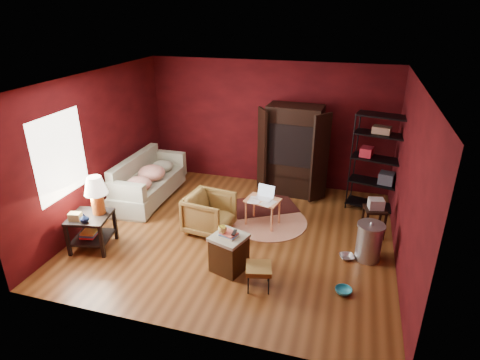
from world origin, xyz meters
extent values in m
cube|color=brown|center=(0.00, 0.00, -0.01)|extent=(5.50, 5.00, 0.02)
cube|color=white|center=(0.00, 0.00, 2.81)|extent=(5.50, 5.00, 0.02)
cube|color=#4A0A0D|center=(0.00, 2.51, 1.40)|extent=(5.50, 0.02, 2.80)
cube|color=#4A0A0D|center=(0.00, -2.51, 1.40)|extent=(5.50, 0.02, 2.80)
cube|color=#4A0A0D|center=(-2.76, 0.00, 1.40)|extent=(0.02, 5.00, 2.80)
cube|color=#4A0A0D|center=(2.76, 0.00, 1.40)|extent=(0.02, 5.00, 2.80)
cube|color=white|center=(-2.73, -1.00, 1.60)|extent=(0.02, 1.20, 1.40)
imported|color=#A2A38D|center=(-2.29, 0.87, 0.41)|extent=(0.79, 2.16, 0.83)
imported|color=black|center=(-0.52, -0.03, 0.40)|extent=(0.82, 0.86, 0.80)
imported|color=silver|center=(1.98, -0.24, 0.12)|extent=(0.25, 0.14, 0.24)
imported|color=#2AA8C4|center=(1.97, -1.15, 0.12)|extent=(0.26, 0.14, 0.25)
imported|color=#0B1738|center=(-2.20, -1.32, 0.69)|extent=(0.15, 0.16, 0.15)
imported|color=#FEF67C|center=(0.10, -1.09, 0.75)|extent=(0.13, 0.11, 0.13)
cube|color=black|center=(-2.26, -1.11, 0.59)|extent=(0.76, 0.76, 0.04)
cube|color=black|center=(-2.26, -1.11, 0.19)|extent=(0.71, 0.71, 0.03)
cube|color=black|center=(-2.50, -1.45, 0.30)|extent=(0.06, 0.06, 0.61)
cube|color=black|center=(-1.92, -1.34, 0.30)|extent=(0.06, 0.06, 0.61)
cube|color=black|center=(-2.61, -0.88, 0.30)|extent=(0.06, 0.06, 0.61)
cube|color=black|center=(-2.03, -0.77, 0.30)|extent=(0.06, 0.06, 0.61)
cylinder|color=#CF6625|center=(-2.16, -0.98, 0.80)|extent=(0.25, 0.25, 0.37)
cone|color=#F2E5C6|center=(-2.16, -0.98, 1.13)|extent=(0.46, 0.46, 0.30)
cube|color=olive|center=(-2.39, -1.30, 0.68)|extent=(0.22, 0.16, 0.13)
cube|color=red|center=(-2.32, -1.12, 0.24)|extent=(0.29, 0.34, 0.03)
cube|color=#327DCA|center=(-2.31, -1.12, 0.28)|extent=(0.29, 0.34, 0.03)
cube|color=#E3CB4B|center=(-2.30, -1.12, 0.32)|extent=(0.29, 0.34, 0.03)
cube|color=#A2A38D|center=(-2.20, 0.88, 0.28)|extent=(0.79, 1.87, 0.39)
cube|color=#A2A38D|center=(-2.55, 0.88, 0.54)|extent=(0.18, 1.87, 0.79)
cube|color=#A2A38D|center=(-2.20, -0.05, 0.49)|extent=(0.79, 0.18, 0.54)
cube|color=#A2A38D|center=(-2.20, 1.82, 0.49)|extent=(0.79, 0.18, 0.54)
ellipsoid|color=red|center=(-2.15, 0.34, 0.59)|extent=(0.51, 0.51, 0.28)
ellipsoid|color=red|center=(-2.15, 0.88, 0.61)|extent=(0.57, 0.57, 0.32)
ellipsoid|color=#A2A38D|center=(-2.15, 1.38, 0.57)|extent=(0.47, 0.47, 0.26)
cube|color=#44280F|center=(0.19, -1.06, 0.28)|extent=(0.59, 0.59, 0.56)
cube|color=#A2A38D|center=(0.19, -1.06, 0.59)|extent=(0.63, 0.63, 0.05)
cube|color=beige|center=(0.19, -1.06, 0.62)|extent=(0.32, 0.28, 0.02)
cube|color=#4E77B8|center=(0.19, -1.06, 0.65)|extent=(0.30, 0.25, 0.02)
cube|color=#D25E4E|center=(0.19, -1.06, 0.67)|extent=(0.30, 0.27, 0.02)
cube|color=black|center=(0.28, -1.06, 0.69)|extent=(0.06, 0.17, 0.02)
cube|color=black|center=(0.74, -1.37, 0.34)|extent=(0.45, 0.45, 0.07)
cube|color=black|center=(0.74, -1.37, 0.30)|extent=(0.40, 0.40, 0.02)
cylinder|color=black|center=(0.63, -1.55, 0.15)|extent=(0.02, 0.02, 0.31)
cylinder|color=black|center=(0.92, -1.48, 0.15)|extent=(0.02, 0.02, 0.31)
cylinder|color=black|center=(0.56, -1.26, 0.15)|extent=(0.02, 0.02, 0.31)
cylinder|color=black|center=(0.85, -1.19, 0.15)|extent=(0.02, 0.02, 0.31)
cylinder|color=beige|center=(0.45, 0.60, 0.01)|extent=(1.84, 1.84, 0.01)
cube|color=#471513|center=(0.22, 1.20, 0.02)|extent=(1.58, 1.42, 0.01)
cube|color=#FFAD74|center=(0.37, 0.48, 0.51)|extent=(0.69, 0.55, 0.03)
cylinder|color=#FFAD74|center=(0.07, 0.36, 0.26)|extent=(0.04, 0.04, 0.51)
cylinder|color=#FFAD74|center=(0.59, 0.25, 0.26)|extent=(0.04, 0.04, 0.51)
cylinder|color=#FFAD74|center=(0.14, 0.70, 0.26)|extent=(0.04, 0.04, 0.51)
cylinder|color=#FFAD74|center=(0.66, 0.59, 0.26)|extent=(0.04, 0.04, 0.51)
cube|color=white|center=(0.37, 0.51, 0.54)|extent=(0.37, 0.29, 0.02)
cube|color=silver|center=(0.40, 0.62, 0.65)|extent=(0.34, 0.14, 0.22)
cube|color=white|center=(0.22, 0.40, 0.53)|extent=(0.22, 0.31, 0.00)
cube|color=white|center=(0.49, 0.36, 0.53)|extent=(0.32, 0.37, 0.00)
cube|color=black|center=(0.65, 2.07, 0.98)|extent=(1.17, 0.69, 1.97)
cube|color=black|center=(0.65, 1.97, 1.19)|extent=(0.96, 0.52, 0.88)
cube|color=black|center=(0.02, 1.82, 0.98)|extent=(0.29, 0.42, 1.87)
cube|color=black|center=(1.26, 1.75, 0.98)|extent=(0.33, 0.40, 1.87)
cube|color=#2C2F31|center=(0.65, 2.02, 1.09)|extent=(0.67, 0.55, 0.54)
cube|color=black|center=(0.64, 1.76, 1.09)|extent=(0.52, 0.04, 0.41)
cube|color=black|center=(0.65, 2.02, 0.47)|extent=(0.96, 0.57, 0.05)
cylinder|color=black|center=(1.87, 1.61, 1.00)|extent=(0.03, 0.03, 1.99)
cylinder|color=black|center=(2.78, 1.41, 1.00)|extent=(0.03, 0.03, 1.99)
cylinder|color=black|center=(1.95, 2.00, 1.00)|extent=(0.03, 0.03, 1.99)
cylinder|color=black|center=(2.86, 1.80, 1.00)|extent=(0.03, 0.03, 1.99)
cube|color=black|center=(2.36, 1.71, 0.11)|extent=(1.04, 0.62, 0.03)
cube|color=black|center=(2.36, 1.71, 0.61)|extent=(1.04, 0.62, 0.03)
cube|color=black|center=(2.36, 1.71, 1.11)|extent=(1.04, 0.62, 0.03)
cube|color=black|center=(2.36, 1.71, 1.61)|extent=(1.04, 0.62, 0.03)
cube|color=black|center=(2.36, 1.71, 1.97)|extent=(1.04, 0.62, 0.03)
cube|color=maroon|center=(2.15, 1.75, 1.22)|extent=(0.28, 0.32, 0.18)
cube|color=#333440|center=(2.58, 1.66, 0.74)|extent=(0.33, 0.33, 0.22)
cube|color=#80604D|center=(2.36, 1.71, 1.70)|extent=(0.37, 0.29, 0.13)
cube|color=black|center=(2.38, 0.65, 0.54)|extent=(0.44, 0.44, 0.04)
cube|color=black|center=(2.26, 0.46, 0.27)|extent=(0.04, 0.04, 0.54)
cube|color=black|center=(2.57, 0.53, 0.27)|extent=(0.04, 0.04, 0.54)
cube|color=black|center=(2.20, 0.76, 0.27)|extent=(0.04, 0.04, 0.54)
cube|color=black|center=(2.50, 0.83, 0.27)|extent=(0.04, 0.04, 0.54)
cube|color=silver|center=(2.38, 0.65, 0.65)|extent=(0.30, 0.25, 0.18)
cylinder|color=#B4B6BC|center=(2.30, -0.14, 0.30)|extent=(0.48, 0.48, 0.61)
cylinder|color=#B4B6BC|center=(2.30, -0.14, 0.63)|extent=(0.53, 0.53, 0.04)
sphere|color=#B4B6BC|center=(2.30, -0.14, 0.67)|extent=(0.07, 0.07, 0.06)
camera|label=1|loc=(1.84, -6.10, 3.89)|focal=30.00mm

